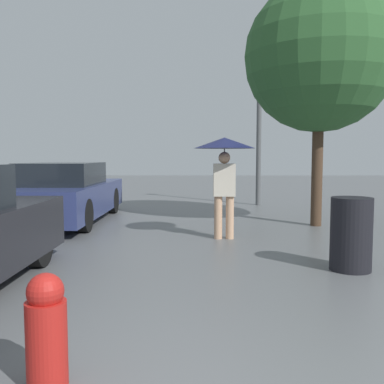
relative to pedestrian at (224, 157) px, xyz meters
The scene contains 6 objects.
pedestrian is the anchor object (origin of this frame).
parked_car_farthest 3.94m from the pedestrian, 149.97° to the left, with size 1.69×4.44×1.30m.
tree 3.16m from the pedestrian, 35.50° to the left, with size 3.02×3.02×4.94m.
street_lamp 5.52m from the pedestrian, 75.49° to the left, with size 0.37×0.37×4.05m.
trash_bin 2.69m from the pedestrian, 54.47° to the right, with size 0.51×0.51×0.92m.
fire_hydrant 5.14m from the pedestrian, 106.29° to the right, with size 0.25×0.25×0.73m.
Camera 1 is at (-0.34, -1.95, 1.44)m, focal length 40.00 mm.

